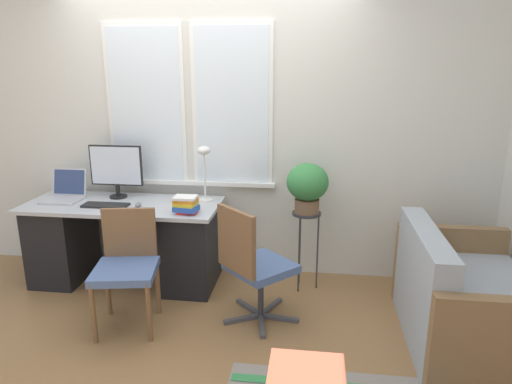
% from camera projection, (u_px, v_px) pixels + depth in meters
% --- Properties ---
extents(ground_plane, '(14.00, 14.00, 0.00)m').
position_uv_depth(ground_plane, '(195.00, 304.00, 3.66)').
color(ground_plane, olive).
extents(wall_back_with_window, '(9.00, 0.12, 2.70)m').
position_uv_depth(wall_back_with_window, '(211.00, 124.00, 4.01)').
color(wall_back_with_window, silver).
rests_on(wall_back_with_window, ground_plane).
extents(desk, '(1.65, 0.66, 0.72)m').
position_uv_depth(desk, '(126.00, 241.00, 3.96)').
color(desk, '#B2B7BC').
rests_on(desk, ground_plane).
extents(laptop, '(0.31, 0.31, 0.25)m').
position_uv_depth(laptop, '(65.00, 193.00, 3.96)').
color(laptop, '#B7B7BC').
rests_on(laptop, desk).
extents(monitor, '(0.47, 0.15, 0.47)m').
position_uv_depth(monitor, '(116.00, 168.00, 3.98)').
color(monitor, black).
rests_on(monitor, desk).
extents(keyboard, '(0.38, 0.14, 0.02)m').
position_uv_depth(keyboard, '(106.00, 205.00, 3.79)').
color(keyboard, black).
rests_on(keyboard, desk).
extents(mouse, '(0.05, 0.08, 0.04)m').
position_uv_depth(mouse, '(138.00, 205.00, 3.77)').
color(mouse, slate).
rests_on(mouse, desk).
extents(desk_lamp, '(0.13, 0.13, 0.47)m').
position_uv_depth(desk_lamp, '(204.00, 162.00, 3.87)').
color(desk_lamp, white).
rests_on(desk_lamp, desk).
extents(book_stack, '(0.20, 0.18, 0.14)m').
position_uv_depth(book_stack, '(186.00, 205.00, 3.60)').
color(book_stack, red).
rests_on(book_stack, desk).
extents(desk_chair_wooden, '(0.50, 0.51, 0.84)m').
position_uv_depth(desk_chair_wooden, '(127.00, 264.00, 3.28)').
color(desk_chair_wooden, brown).
rests_on(desk_chair_wooden, ground_plane).
extents(office_chair_swivel, '(0.61, 0.61, 0.90)m').
position_uv_depth(office_chair_swivel, '(253.00, 264.00, 3.30)').
color(office_chair_swivel, '#47474C').
rests_on(office_chair_swivel, ground_plane).
extents(couch_loveseat, '(0.83, 1.24, 0.80)m').
position_uv_depth(couch_loveseat, '(466.00, 305.00, 3.09)').
color(couch_loveseat, '#9EA8B2').
rests_on(couch_loveseat, ground_plane).
extents(plant_stand, '(0.24, 0.24, 0.68)m').
position_uv_depth(plant_stand, '(306.00, 223.00, 3.79)').
color(plant_stand, '#333338').
rests_on(plant_stand, ground_plane).
extents(potted_plant, '(0.34, 0.34, 0.41)m').
position_uv_depth(potted_plant, '(307.00, 185.00, 3.70)').
color(potted_plant, brown).
rests_on(potted_plant, plant_stand).
extents(folding_stool, '(0.38, 0.33, 0.39)m').
position_uv_depth(folding_stool, '(306.00, 377.00, 2.28)').
color(folding_stool, '#B24C33').
rests_on(folding_stool, ground_plane).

